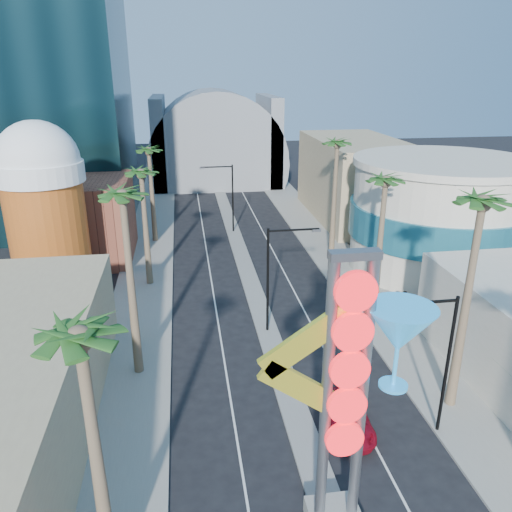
# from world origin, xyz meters

# --- Properties ---
(sidewalk_west) EXTENTS (5.00, 100.00, 0.15)m
(sidewalk_west) POSITION_xyz_m (-9.50, 35.00, 0.07)
(sidewalk_west) COLOR gray
(sidewalk_west) RESTS_ON ground
(sidewalk_east) EXTENTS (5.00, 100.00, 0.15)m
(sidewalk_east) POSITION_xyz_m (9.50, 35.00, 0.07)
(sidewalk_east) COLOR gray
(sidewalk_east) RESTS_ON ground
(median) EXTENTS (1.60, 84.00, 0.15)m
(median) POSITION_xyz_m (0.00, 38.00, 0.07)
(median) COLOR gray
(median) RESTS_ON ground
(hotel_tower) EXTENTS (20.00, 20.00, 50.00)m
(hotel_tower) POSITION_xyz_m (-22.00, 52.00, 25.00)
(hotel_tower) COLOR black
(hotel_tower) RESTS_ON ground
(brick_filler_west) EXTENTS (10.00, 10.00, 8.00)m
(brick_filler_west) POSITION_xyz_m (-16.00, 38.00, 4.00)
(brick_filler_west) COLOR brown
(brick_filler_west) RESTS_ON ground
(filler_east) EXTENTS (10.00, 20.00, 10.00)m
(filler_east) POSITION_xyz_m (16.00, 48.00, 5.00)
(filler_east) COLOR tan
(filler_east) RESTS_ON ground
(beer_mug) EXTENTS (7.00, 7.00, 14.50)m
(beer_mug) POSITION_xyz_m (-17.00, 30.00, 7.84)
(beer_mug) COLOR #AC5017
(beer_mug) RESTS_ON ground
(turquoise_building) EXTENTS (16.60, 16.60, 10.60)m
(turquoise_building) POSITION_xyz_m (18.00, 30.00, 5.25)
(turquoise_building) COLOR beige
(turquoise_building) RESTS_ON ground
(canopy) EXTENTS (22.00, 16.00, 22.00)m
(canopy) POSITION_xyz_m (0.00, 72.00, 4.31)
(canopy) COLOR slate
(canopy) RESTS_ON ground
(neon_sign) EXTENTS (6.53, 2.60, 12.55)m
(neon_sign) POSITION_xyz_m (0.82, 2.96, 7.31)
(neon_sign) COLOR gray
(neon_sign) RESTS_ON ground
(streetlight_0) EXTENTS (3.79, 0.25, 8.00)m
(streetlight_0) POSITION_xyz_m (0.55, 20.00, 4.88)
(streetlight_0) COLOR black
(streetlight_0) RESTS_ON ground
(streetlight_1) EXTENTS (3.79, 0.25, 8.00)m
(streetlight_1) POSITION_xyz_m (-0.55, 44.00, 4.88)
(streetlight_1) COLOR black
(streetlight_1) RESTS_ON ground
(streetlight_2) EXTENTS (3.45, 0.25, 8.00)m
(streetlight_2) POSITION_xyz_m (6.72, 8.00, 4.83)
(streetlight_2) COLOR black
(streetlight_2) RESTS_ON ground
(palm_0) EXTENTS (2.40, 2.40, 11.70)m
(palm_0) POSITION_xyz_m (-9.00, 2.00, 9.93)
(palm_0) COLOR brown
(palm_0) RESTS_ON ground
(palm_1) EXTENTS (2.40, 2.40, 12.70)m
(palm_1) POSITION_xyz_m (-9.00, 16.00, 10.82)
(palm_1) COLOR brown
(palm_1) RESTS_ON ground
(palm_2) EXTENTS (2.40, 2.40, 11.20)m
(palm_2) POSITION_xyz_m (-9.00, 30.00, 9.48)
(palm_2) COLOR brown
(palm_2) RESTS_ON ground
(palm_3) EXTENTS (2.40, 2.40, 11.20)m
(palm_3) POSITION_xyz_m (-9.00, 42.00, 9.48)
(palm_3) COLOR brown
(palm_3) RESTS_ON ground
(palm_5) EXTENTS (2.40, 2.40, 13.20)m
(palm_5) POSITION_xyz_m (9.00, 10.00, 11.27)
(palm_5) COLOR brown
(palm_5) RESTS_ON ground
(palm_6) EXTENTS (2.40, 2.40, 11.70)m
(palm_6) POSITION_xyz_m (9.00, 22.00, 9.93)
(palm_6) COLOR brown
(palm_6) RESTS_ON ground
(palm_7) EXTENTS (2.40, 2.40, 12.70)m
(palm_7) POSITION_xyz_m (9.00, 34.00, 10.82)
(palm_7) COLOR brown
(palm_7) RESTS_ON ground
(red_pickup) EXTENTS (2.72, 5.07, 1.35)m
(red_pickup) POSITION_xyz_m (2.52, 9.02, 0.68)
(red_pickup) COLOR maroon
(red_pickup) RESTS_ON ground
(pedestrian_b) EXTENTS (0.81, 0.67, 1.54)m
(pedestrian_b) POSITION_xyz_m (11.36, 21.79, 0.92)
(pedestrian_b) COLOR gray
(pedestrian_b) RESTS_ON sidewalk_east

